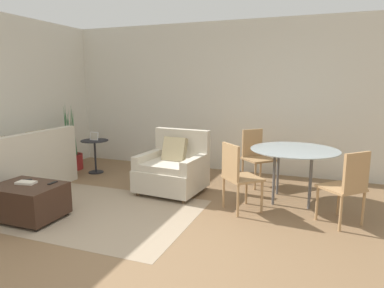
{
  "coord_description": "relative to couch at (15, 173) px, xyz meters",
  "views": [
    {
      "loc": [
        1.69,
        -2.72,
        1.67
      ],
      "look_at": [
        -0.09,
        1.99,
        0.75
      ],
      "focal_mm": 32.0,
      "sensor_mm": 36.0,
      "label": 1
    }
  ],
  "objects": [
    {
      "name": "area_rug",
      "position": [
        1.58,
        -0.21,
        -0.31
      ],
      "size": [
        2.62,
        1.84,
        0.01
      ],
      "color": "gray",
      "rests_on": "ground_plane"
    },
    {
      "name": "potted_plant",
      "position": [
        -0.19,
        1.48,
        -0.03
      ],
      "size": [
        0.41,
        0.41,
        1.3
      ],
      "color": "maroon",
      "rests_on": "ground_plane"
    },
    {
      "name": "dining_table",
      "position": [
        3.96,
        1.11,
        0.36
      ],
      "size": [
        1.2,
        1.2,
        0.75
      ],
      "color": "#99A8AD",
      "rests_on": "ground_plane"
    },
    {
      "name": "ground_plane",
      "position": [
        2.58,
        -1.0,
        -0.32
      ],
      "size": [
        20.0,
        20.0,
        0.0
      ],
      "primitive_type": "plane",
      "color": "brown"
    },
    {
      "name": "ottoman",
      "position": [
        0.97,
        -0.69,
        -0.08
      ],
      "size": [
        0.81,
        0.61,
        0.43
      ],
      "color": "#382319",
      "rests_on": "ground_plane"
    },
    {
      "name": "tv_remote_secondary",
      "position": [
        0.79,
        -0.55,
        0.12
      ],
      "size": [
        0.14,
        0.14,
        0.01
      ],
      "color": "black",
      "rests_on": "ottoman"
    },
    {
      "name": "book_stack",
      "position": [
        0.92,
        -0.65,
        0.13
      ],
      "size": [
        0.25,
        0.16,
        0.03
      ],
      "color": "beige",
      "rests_on": "ottoman"
    },
    {
      "name": "tv_remote_primary",
      "position": [
        1.21,
        -0.52,
        0.12
      ],
      "size": [
        0.04,
        0.14,
        0.01
      ],
      "color": "black",
      "rests_on": "ottoman"
    },
    {
      "name": "side_table",
      "position": [
        0.41,
        1.42,
        0.12
      ],
      "size": [
        0.5,
        0.5,
        0.61
      ],
      "color": "black",
      "rests_on": "ground_plane"
    },
    {
      "name": "picture_frame",
      "position": [
        0.41,
        1.42,
        0.37
      ],
      "size": [
        0.17,
        0.06,
        0.15
      ],
      "color": "silver",
      "rests_on": "side_table"
    },
    {
      "name": "dining_chair_near_right",
      "position": [
        4.61,
        0.46,
        0.2
      ],
      "size": [
        0.59,
        0.59,
        0.9
      ],
      "color": "tan",
      "rests_on": "ground_plane"
    },
    {
      "name": "wall_back",
      "position": [
        2.58,
        2.49,
        1.06
      ],
      "size": [
        12.0,
        0.06,
        2.75
      ],
      "color": "beige",
      "rests_on": "ground_plane"
    },
    {
      "name": "dining_chair_far_left",
      "position": [
        3.3,
        1.76,
        0.2
      ],
      "size": [
        0.59,
        0.59,
        0.9
      ],
      "color": "tan",
      "rests_on": "ground_plane"
    },
    {
      "name": "wall_left",
      "position": [
        -0.56,
        0.5,
        1.06
      ],
      "size": [
        0.06,
        12.0,
        2.75
      ],
      "color": "beige",
      "rests_on": "ground_plane"
    },
    {
      "name": "dining_chair_near_left",
      "position": [
        3.3,
        0.46,
        0.2
      ],
      "size": [
        0.59,
        0.59,
        0.9
      ],
      "color": "tan",
      "rests_on": "ground_plane"
    },
    {
      "name": "couch",
      "position": [
        0.0,
        0.0,
        0.0
      ],
      "size": [
        0.86,
        1.89,
        0.94
      ],
      "color": "beige",
      "rests_on": "ground_plane"
    },
    {
      "name": "armchair",
      "position": [
        2.2,
        0.92,
        0.03
      ],
      "size": [
        0.99,
        0.93,
        0.93
      ],
      "color": "beige",
      "rests_on": "ground_plane"
    }
  ]
}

